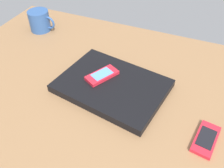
# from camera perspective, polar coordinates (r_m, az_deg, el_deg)

# --- Properties ---
(desk_surface) EXTENTS (1.20, 0.80, 0.03)m
(desk_surface) POSITION_cam_1_polar(r_m,az_deg,el_deg) (0.84, -1.29, -0.64)
(desk_surface) COLOR olive
(desk_surface) RESTS_ON ground
(laptop_closed) EXTENTS (0.37, 0.30, 0.03)m
(laptop_closed) POSITION_cam_1_polar(r_m,az_deg,el_deg) (0.80, 0.00, -0.39)
(laptop_closed) COLOR black
(laptop_closed) RESTS_ON desk_surface
(cell_phone_on_laptop) EXTENTS (0.10, 0.12, 0.01)m
(cell_phone_on_laptop) POSITION_cam_1_polar(r_m,az_deg,el_deg) (0.81, -2.41, 1.95)
(cell_phone_on_laptop) COLOR red
(cell_phone_on_laptop) RESTS_ON laptop_closed
(cell_phone_on_desk) EXTENTS (0.07, 0.12, 0.01)m
(cell_phone_on_desk) POSITION_cam_1_polar(r_m,az_deg,el_deg) (0.72, 20.96, -11.82)
(cell_phone_on_desk) COLOR red
(cell_phone_on_desk) RESTS_ON desk_surface
(coffee_mug) EXTENTS (0.12, 0.09, 0.09)m
(coffee_mug) POSITION_cam_1_polar(r_m,az_deg,el_deg) (1.14, -16.41, 13.90)
(coffee_mug) COLOR #2D518C
(coffee_mug) RESTS_ON desk_surface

